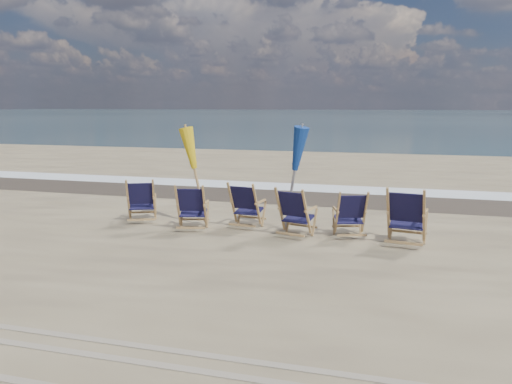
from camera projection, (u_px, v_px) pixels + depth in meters
ocean at (386, 114)px, 128.78m from camera, size 400.00×400.00×0.00m
surf_foam at (309, 188)px, 15.16m from camera, size 200.00×1.40×0.01m
wet_sand_strip at (300, 196)px, 13.74m from camera, size 200.00×2.60×0.00m
tire_tracks at (112, 376)px, 4.63m from camera, size 80.00×1.30×0.01m
beach_chair_0 at (154, 200)px, 10.61m from camera, size 0.84×0.88×0.96m
beach_chair_1 at (205, 208)px, 9.86m from camera, size 0.75×0.81×0.96m
beach_chair_2 at (257, 206)px, 9.97m from camera, size 0.70×0.77×0.97m
beach_chair_3 at (307, 214)px, 9.24m from camera, size 0.78×0.84×0.98m
beach_chair_4 at (365, 214)px, 9.34m from camera, size 0.76×0.81×0.93m
beach_chair_5 at (424, 219)px, 8.63m from camera, size 0.80×0.88×1.09m
umbrella_yellow at (197, 152)px, 10.18m from camera, size 0.30×0.30×2.05m
umbrella_blue at (293, 153)px, 9.70m from camera, size 0.30×0.30×2.09m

